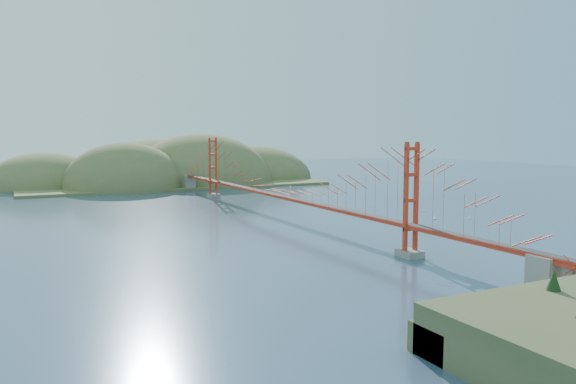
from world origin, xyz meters
name	(u,v)px	position (x,y,z in m)	size (l,w,h in m)	color
ground	(280,218)	(0.00, 0.00, 0.00)	(320.00, 320.00, 0.00)	#304560
bridge	(280,171)	(0.00, 0.18, 7.01)	(2.20, 94.40, 12.00)	gray
promontory	(574,305)	(0.00, -48.50, 0.12)	(9.00, 6.00, 0.24)	#59544C
fort	(569,295)	(0.40, -47.80, 0.67)	(3.70, 2.30, 1.75)	brown
far_headlands	(172,182)	(2.21, 68.52, 0.00)	(84.00, 58.00, 25.00)	olive
sailboat_12	(286,195)	(13.83, 25.61, 0.13)	(0.49, 0.45, 0.55)	white
sailboat_14	(469,207)	(33.60, -4.23, 0.14)	(0.47, 0.52, 0.59)	white
sailboat_0	(417,220)	(16.38, -11.43, 0.14)	(0.44, 0.50, 0.57)	white
sailboat_5	(493,198)	(46.93, 3.05, 0.14)	(0.40, 0.50, 0.58)	white
sailboat_15	(291,186)	(23.22, 42.00, 0.14)	(0.51, 0.53, 0.59)	white
sailboat_4	(437,197)	(38.19, 8.91, 0.15)	(0.61, 0.61, 0.64)	white
sailboat_16	(340,209)	(12.32, 2.85, 0.14)	(0.51, 0.50, 0.57)	white
sailboat_2	(469,218)	(24.22, -13.73, 0.15)	(0.56, 0.45, 0.65)	white
sailboat_1	(423,210)	(23.70, -4.18, 0.14)	(0.56, 0.56, 0.58)	white
sailboat_9	(448,188)	(53.04, 22.02, 0.14)	(0.45, 0.52, 0.59)	white
sailboat_6	(434,218)	(19.41, -11.66, 0.15)	(0.61, 0.61, 0.69)	white
sailboat_17	(403,189)	(42.54, 24.93, 0.15)	(0.61, 0.58, 0.68)	white
sailboat_8	(414,196)	(35.25, 12.29, 0.13)	(0.50, 0.49, 0.56)	white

